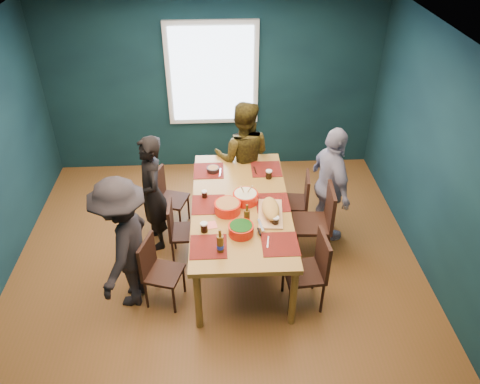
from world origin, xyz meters
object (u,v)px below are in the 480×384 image
object	(u,v)px
chair_left_mid	(179,227)
person_near_left	(124,244)
chair_right_far	(299,198)
person_back	(243,158)
chair_right_near	(313,266)
person_far_left	(152,194)
person_right	(331,186)
dining_table	(241,209)
chair_left_near	(156,267)
cutting_board	(270,210)
bowl_herbs	(241,229)
chair_right_mid	(320,218)
bowl_dumpling	(245,197)
chair_left_far	(166,194)
bowl_salad	(227,207)

from	to	relation	value
chair_left_mid	person_near_left	world-z (taller)	person_near_left
person_near_left	chair_left_mid	bearing A→B (deg)	152.17
chair_right_far	person_back	xyz separation A→B (m)	(-0.71, 0.51, 0.33)
chair_right_near	person_far_left	size ratio (longest dim) A/B	0.60
person_back	person_right	xyz separation A→B (m)	(1.05, -0.70, -0.02)
dining_table	chair_right_far	size ratio (longest dim) A/B	2.73
chair_left_near	dining_table	bearing A→B (deg)	49.75
cutting_board	person_back	bearing A→B (deg)	105.15
person_far_left	person_near_left	world-z (taller)	person_near_left
chair_left_near	person_near_left	xyz separation A→B (m)	(-0.31, 0.03, 0.31)
bowl_herbs	dining_table	bearing A→B (deg)	87.35
chair_right_mid	chair_right_near	world-z (taller)	chair_right_mid
person_far_left	person_near_left	size ratio (longest dim) A/B	0.97
person_right	chair_right_near	bearing A→B (deg)	147.92
person_back	cutting_board	size ratio (longest dim) A/B	2.43
chair_left_mid	cutting_board	distance (m)	1.19
chair_right_near	person_back	xyz separation A→B (m)	(-0.64, 1.84, 0.27)
chair_right_far	chair_right_mid	xyz separation A→B (m)	(0.16, -0.55, 0.09)
person_back	person_right	bearing A→B (deg)	153.68
chair_right_mid	bowl_herbs	distance (m)	1.20
chair_left_near	bowl_dumpling	bearing A→B (deg)	49.78
chair_left_near	person_near_left	size ratio (longest dim) A/B	0.52
chair_left_mid	chair_right_mid	xyz separation A→B (m)	(1.71, -0.02, 0.09)
person_near_left	chair_right_mid	bearing A→B (deg)	116.44
chair_right_near	dining_table	bearing A→B (deg)	130.68
dining_table	person_near_left	bearing A→B (deg)	-154.79
dining_table	chair_left_mid	bearing A→B (deg)	175.56
chair_right_far	chair_right_mid	world-z (taller)	chair_right_mid
person_near_left	cutting_board	world-z (taller)	person_near_left
chair_right_mid	person_far_left	xyz separation A→B (m)	(-2.03, 0.33, 0.19)
chair_right_far	cutting_board	world-z (taller)	cutting_board
dining_table	chair_left_far	size ratio (longest dim) A/B	2.71
chair_left_near	chair_right_near	world-z (taller)	chair_right_near
bowl_herbs	person_far_left	bearing A→B (deg)	138.75
person_near_left	cutting_board	distance (m)	1.62
chair_left_far	bowl_herbs	bearing A→B (deg)	-37.03
chair_right_near	bowl_salad	world-z (taller)	bowl_salad
chair_left_far	chair_left_near	size ratio (longest dim) A/B	1.00
bowl_salad	cutting_board	xyz separation A→B (m)	(0.48, -0.08, 0.00)
bowl_herbs	bowl_salad	bearing A→B (deg)	108.20
person_far_left	chair_left_far	bearing A→B (deg)	148.74
person_far_left	person_back	size ratio (longest dim) A/B	0.95
person_right	bowl_salad	world-z (taller)	person_right
person_far_left	cutting_board	distance (m)	1.51
chair_left_far	cutting_board	world-z (taller)	cutting_board
chair_right_near	bowl_herbs	size ratio (longest dim) A/B	3.40
bowl_dumpling	bowl_herbs	world-z (taller)	bowl_dumpling
person_far_left	bowl_dumpling	world-z (taller)	person_far_left
chair_right_far	person_right	bearing A→B (deg)	-22.42
person_near_left	dining_table	bearing A→B (deg)	125.49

